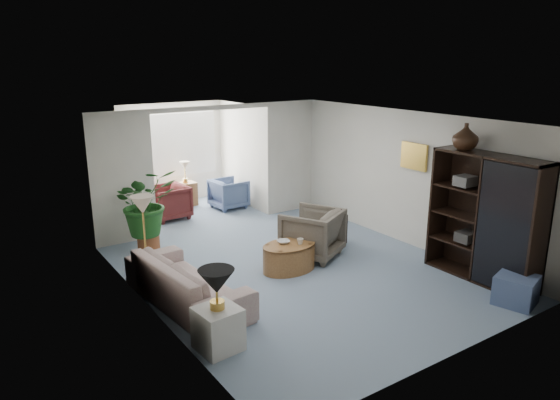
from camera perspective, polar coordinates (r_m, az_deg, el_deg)
floor at (r=8.60m, az=2.26°, el=-7.97°), size 6.00×6.00×0.00m
sunroom_floor at (r=11.95m, az=-9.43°, el=-1.35°), size 2.60×2.60×0.00m
back_pier_left at (r=9.99m, az=-16.99°, el=2.25°), size 1.20×0.12×2.50m
back_pier_right at (r=11.64m, az=1.15°, el=4.75°), size 1.20×0.12×2.50m
back_header at (r=10.50m, az=-7.46°, el=10.06°), size 2.60×0.12×0.10m
window_pane at (r=12.61m, az=-11.79°, el=5.95°), size 2.20×0.02×1.50m
window_blinds at (r=12.58m, az=-11.74°, el=5.94°), size 2.20×0.02×1.50m
framed_picture at (r=9.65m, az=14.64°, el=4.71°), size 0.04×0.50×0.40m
sofa at (r=7.60m, az=-10.26°, el=-8.81°), size 1.10×2.35×0.66m
end_table at (r=6.45m, az=-6.85°, el=-13.94°), size 0.53×0.53×0.54m
table_lamp at (r=6.17m, az=-7.04°, el=-8.92°), size 0.44×0.44×0.30m
floor_lamp at (r=8.15m, az=-14.97°, el=-0.53°), size 0.36×0.36×0.28m
coffee_table at (r=8.61m, az=1.01°, el=-6.32°), size 1.16×1.16×0.45m
coffee_bowl at (r=8.57m, az=0.36°, el=-4.63°), size 0.25×0.25×0.05m
coffee_cup at (r=8.52m, az=2.24°, el=-4.60°), size 0.13×0.13×0.10m
wingback_chair at (r=9.13m, az=3.57°, el=-3.67°), size 1.26×1.27×0.86m
side_table_dark at (r=9.81m, az=5.73°, el=-3.24°), size 0.52×0.44×0.57m
entertainment_cabinet at (r=8.63m, az=21.73°, el=-1.91°), size 0.48×1.82×2.02m
cabinet_urn at (r=8.65m, az=19.81°, el=6.62°), size 0.40×0.40×0.42m
ottoman at (r=8.23m, az=24.62°, el=-9.00°), size 0.65×0.65×0.42m
plant_pot at (r=9.74m, az=-14.30°, el=-4.59°), size 0.40×0.40×0.32m
house_plant at (r=9.50m, az=-14.61°, el=-0.22°), size 1.10×0.95×1.22m
sunroom_chair_blue at (r=12.11m, az=-5.67°, el=0.71°), size 0.80×0.78×0.69m
sunroom_chair_maroon at (r=11.50m, az=-12.26°, el=-0.25°), size 0.86×0.84×0.74m
sunroom_table at (r=12.47m, az=-10.35°, el=0.65°), size 0.48×0.38×0.56m
shelf_clutter at (r=8.51m, az=22.14°, el=-1.61°), size 0.30×1.22×1.06m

